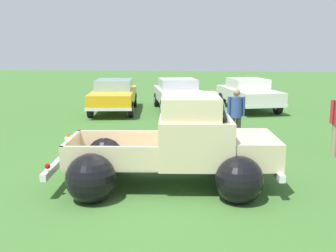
% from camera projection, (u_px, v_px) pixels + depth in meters
% --- Properties ---
extents(ground_plane, '(80.00, 80.00, 0.00)m').
position_uv_depth(ground_plane, '(164.00, 185.00, 8.59)').
color(ground_plane, '#3D6B2D').
extents(vintage_pickup_truck, '(4.76, 3.06, 1.96)m').
position_uv_depth(vintage_pickup_truck, '(182.00, 150.00, 8.44)').
color(vintage_pickup_truck, black).
rests_on(vintage_pickup_truck, ground).
extents(show_car_0, '(2.42, 4.77, 1.43)m').
position_uv_depth(show_car_0, '(114.00, 94.00, 18.06)').
color(show_car_0, black).
rests_on(show_car_0, ground).
extents(show_car_1, '(2.82, 4.52, 1.43)m').
position_uv_depth(show_car_1, '(178.00, 93.00, 18.47)').
color(show_car_1, black).
rests_on(show_car_1, ground).
extents(show_car_2, '(2.93, 4.53, 1.43)m').
position_uv_depth(show_car_2, '(248.00, 93.00, 18.59)').
color(show_car_2, black).
rests_on(show_car_2, ground).
extents(spectator_0, '(0.54, 0.39, 1.67)m').
position_uv_depth(spectator_0, '(236.00, 113.00, 12.00)').
color(spectator_0, '#4C4742').
rests_on(spectator_0, ground).
extents(lane_cone_0, '(0.36, 0.36, 0.63)m').
position_uv_depth(lane_cone_0, '(68.00, 142.00, 11.04)').
color(lane_cone_0, black).
rests_on(lane_cone_0, ground).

